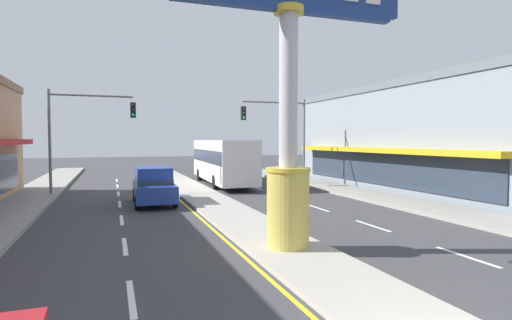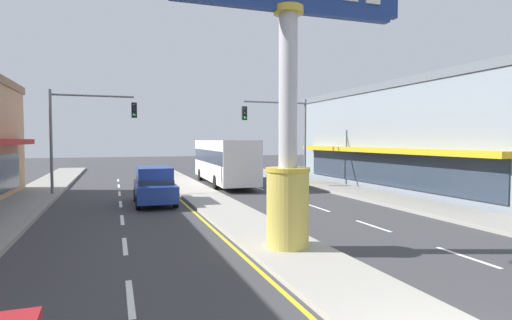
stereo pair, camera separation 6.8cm
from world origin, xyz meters
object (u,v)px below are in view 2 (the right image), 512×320
(bus_far_right_lane, at_px, (223,159))
(suv_near_left_lane, at_px, (154,185))
(traffic_light_right_side, at_px, (283,126))
(district_sign, at_px, (288,96))
(storefront_right, at_px, (430,138))
(traffic_light_left_side, at_px, (84,124))

(bus_far_right_lane, bearing_deg, suv_near_left_lane, -125.68)
(traffic_light_right_side, bearing_deg, bus_far_right_lane, 142.68)
(district_sign, xyz_separation_m, traffic_light_right_side, (6.44, 15.67, -0.30))
(district_sign, height_order, suv_near_left_lane, district_sign)
(storefront_right, relative_size, traffic_light_left_side, 3.58)
(traffic_light_left_side, bearing_deg, storefront_right, -11.88)
(district_sign, relative_size, traffic_light_right_side, 1.38)
(district_sign, xyz_separation_m, traffic_light_left_side, (-6.44, 15.23, -0.30))
(suv_near_left_lane, bearing_deg, traffic_light_left_side, 126.92)
(storefront_right, distance_m, traffic_light_left_side, 21.78)
(traffic_light_left_side, bearing_deg, traffic_light_right_side, 1.98)
(storefront_right, xyz_separation_m, traffic_light_left_side, (-21.30, 4.48, 0.81))
(district_sign, xyz_separation_m, storefront_right, (14.86, 10.75, -1.11))
(traffic_light_left_side, height_order, traffic_light_right_side, same)
(traffic_light_right_side, height_order, suv_near_left_lane, traffic_light_right_side)
(district_sign, xyz_separation_m, suv_near_left_lane, (-2.85, 10.45, -3.56))
(district_sign, bearing_deg, traffic_light_left_side, 112.93)
(storefront_right, distance_m, suv_near_left_lane, 17.88)
(bus_far_right_lane, bearing_deg, storefront_right, -32.53)
(district_sign, relative_size, storefront_right, 0.39)
(bus_far_right_lane, distance_m, suv_near_left_lane, 9.83)
(storefront_right, bearing_deg, bus_far_right_lane, 147.47)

